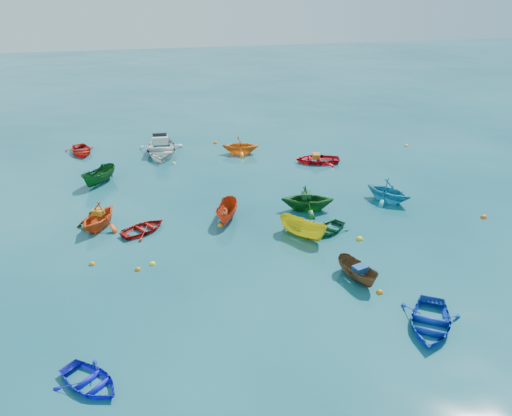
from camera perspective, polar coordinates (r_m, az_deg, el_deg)
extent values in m
plane|color=#0A3B49|center=(26.33, 2.39, -5.35)|extent=(160.00, 160.00, 0.00)
imported|color=#0F10C6|center=(19.95, -18.38, -18.67)|extent=(3.19, 3.24, 0.55)
imported|color=#55371E|center=(24.84, 11.44, -7.98)|extent=(1.71, 2.81, 1.02)
imported|color=#0D33A6|center=(22.66, 19.15, -12.71)|extent=(3.99, 4.30, 0.73)
imported|color=#DC4814|center=(30.40, -17.43, -2.13)|extent=(3.87, 4.03, 1.64)
imported|color=gold|center=(28.16, 5.35, -3.27)|extent=(2.77, 3.16, 1.19)
imported|color=#104423|center=(28.86, 8.22, -2.67)|extent=(3.06, 2.90, 0.52)
imported|color=teal|center=(33.44, 14.77, 0.79)|extent=(3.91, 4.01, 1.61)
imported|color=#9C110D|center=(29.30, -12.69, -2.61)|extent=(3.34, 3.10, 0.56)
imported|color=#BA3411|center=(30.04, -3.29, -1.25)|extent=(2.06, 3.13, 1.13)
imported|color=#125118|center=(31.28, 5.86, -0.22)|extent=(3.80, 3.46, 1.71)
imported|color=red|center=(39.34, 6.99, 5.22)|extent=(3.85, 3.11, 0.71)
imported|color=#B8180F|center=(43.44, -19.32, 5.92)|extent=(3.06, 3.73, 0.68)
imported|color=orange|center=(41.04, -1.78, 6.26)|extent=(3.46, 3.15, 1.57)
imported|color=#114A18|center=(36.76, -17.36, 2.73)|extent=(2.84, 3.24, 1.22)
imported|color=silver|center=(41.59, -10.77, 6.08)|extent=(3.95, 5.32, 1.66)
cube|color=navy|center=(24.39, 11.80, -6.83)|extent=(0.76, 0.65, 0.31)
cube|color=#C96E14|center=(30.02, -17.62, -0.44)|extent=(0.79, 0.73, 0.31)
cube|color=#11451E|center=(30.84, 5.76, 1.50)|extent=(0.69, 0.82, 0.35)
cube|color=orange|center=(39.15, 6.88, 5.94)|extent=(0.68, 0.81, 0.35)
sphere|color=orange|center=(25.74, -13.35, -6.90)|extent=(0.30, 0.30, 0.30)
sphere|color=yellow|center=(28.32, 11.75, -3.55)|extent=(0.39, 0.39, 0.39)
sphere|color=orange|center=(24.12, 13.95, -9.39)|extent=(0.33, 0.33, 0.33)
sphere|color=yellow|center=(26.04, -11.74, -6.31)|extent=(0.31, 0.31, 0.31)
sphere|color=orange|center=(26.81, -18.23, -6.16)|extent=(0.32, 0.32, 0.32)
sphere|color=gold|center=(29.23, -4.09, -2.07)|extent=(0.31, 0.31, 0.31)
sphere|color=#EE5A0C|center=(33.14, 24.57, -1.01)|extent=(0.39, 0.39, 0.39)
sphere|color=yellow|center=(39.22, -9.36, 5.00)|extent=(0.29, 0.29, 0.29)
sphere|color=#FF5E0D|center=(43.71, -4.65, 7.40)|extent=(0.35, 0.35, 0.35)
sphere|color=yellow|center=(44.65, 16.80, 6.78)|extent=(0.33, 0.33, 0.33)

